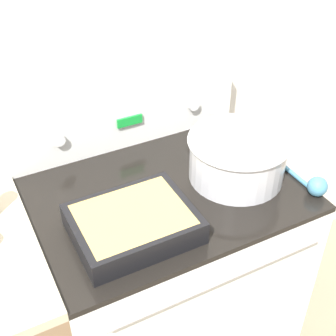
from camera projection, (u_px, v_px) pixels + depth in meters
kitchen_wall at (115, 52)px, 1.49m from camera, size 8.00×0.05×2.50m
stove_range at (165, 287)px, 1.72m from camera, size 0.81×0.65×0.94m
control_panel at (126, 119)px, 1.58m from camera, size 0.81×0.07×0.19m
mixing_bowl at (237, 156)px, 1.44m from camera, size 0.31×0.31×0.14m
casserole_dish at (133, 223)px, 1.26m from camera, size 0.32×0.26×0.07m
ladle at (313, 184)px, 1.41m from camera, size 0.06×0.26×0.06m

